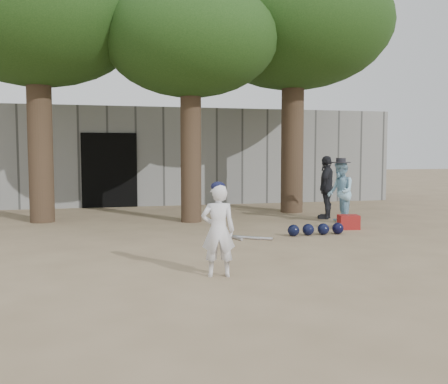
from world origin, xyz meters
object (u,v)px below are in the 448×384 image
object	(u,v)px
boy_player	(218,231)
spectator_blue	(340,192)
red_bag	(348,222)
spectator_dark	(327,187)

from	to	relation	value
boy_player	spectator_blue	distance (m)	5.62
spectator_blue	red_bag	xyz separation A→B (m)	(-0.22, -0.82, -0.57)
spectator_dark	spectator_blue	bearing A→B (deg)	33.67
boy_player	spectator_dark	bearing A→B (deg)	-118.69
spectator_dark	boy_player	bearing A→B (deg)	-0.54
spectator_blue	spectator_dark	world-z (taller)	spectator_dark
boy_player	red_bag	size ratio (longest dim) A/B	2.90
spectator_blue	red_bag	world-z (taller)	spectator_blue
red_bag	spectator_blue	bearing A→B (deg)	75.17
spectator_blue	red_bag	distance (m)	1.02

